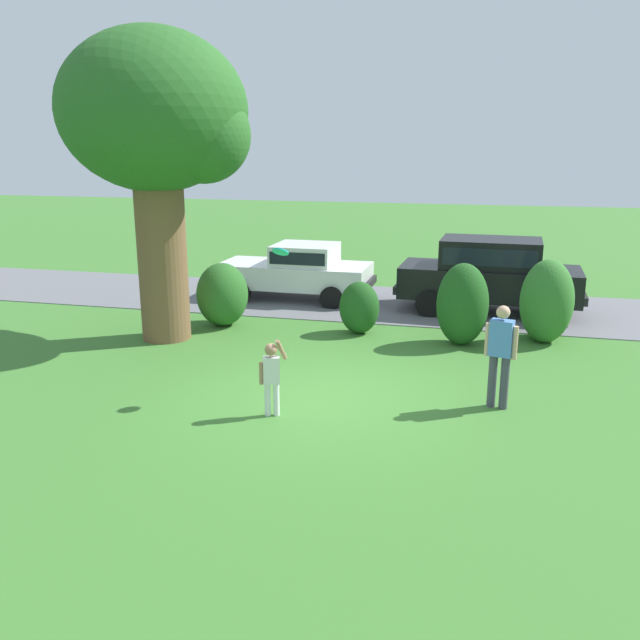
{
  "coord_description": "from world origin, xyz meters",
  "views": [
    {
      "loc": [
        2.55,
        -10.49,
        4.22
      ],
      "look_at": [
        -0.3,
        1.0,
        1.1
      ],
      "focal_mm": 37.3,
      "sensor_mm": 36.0,
      "label": 1
    }
  ],
  "objects": [
    {
      "name": "ground_plane",
      "position": [
        0.0,
        0.0,
        0.0
      ],
      "size": [
        80.0,
        80.0,
        0.0
      ],
      "primitive_type": "plane",
      "color": "#3D752D"
    },
    {
      "name": "child_thrower",
      "position": [
        -0.6,
        -0.99,
        0.72
      ],
      "size": [
        0.4,
        0.35,
        1.29
      ],
      "color": "white",
      "rests_on": "ground"
    },
    {
      "name": "oak_tree_large",
      "position": [
        -4.22,
        2.78,
        4.63
      ],
      "size": [
        4.04,
        3.93,
        6.59
      ],
      "color": "brown",
      "rests_on": "ground"
    },
    {
      "name": "parked_sedan",
      "position": [
        -2.49,
        7.24,
        0.85
      ],
      "size": [
        4.42,
        2.14,
        1.56
      ],
      "color": "white",
      "rests_on": "ground"
    },
    {
      "name": "shrub_centre",
      "position": [
        2.18,
        3.77,
        0.9
      ],
      "size": [
        1.11,
        1.06,
        1.8
      ],
      "color": "#1E511C",
      "rests_on": "ground"
    },
    {
      "name": "shrub_near_tree",
      "position": [
        -3.46,
        4.04,
        0.7
      ],
      "size": [
        1.22,
        1.31,
        1.52
      ],
      "color": "#286023",
      "rests_on": "ground"
    },
    {
      "name": "shrub_centre_right",
      "position": [
        3.96,
        4.44,
        0.82
      ],
      "size": [
        1.14,
        1.28,
        1.85
      ],
      "color": "#33702B",
      "rests_on": "ground"
    },
    {
      "name": "driveway_strip",
      "position": [
        0.0,
        7.15,
        0.01
      ],
      "size": [
        28.0,
        4.4,
        0.02
      ],
      "primitive_type": "cube",
      "color": "slate",
      "rests_on": "ground"
    },
    {
      "name": "parked_suv",
      "position": [
        2.74,
        6.9,
        1.08
      ],
      "size": [
        4.77,
        2.24,
        1.92
      ],
      "color": "black",
      "rests_on": "ground"
    },
    {
      "name": "shrub_centre_left",
      "position": [
        -0.14,
        4.12,
        0.56
      ],
      "size": [
        0.92,
        0.82,
        1.22
      ],
      "color": "#1E511C",
      "rests_on": "ground"
    },
    {
      "name": "adult_onlooker",
      "position": [
        2.92,
        0.23,
        0.98
      ],
      "size": [
        0.52,
        0.3,
        1.74
      ],
      "color": "#3F3F4C",
      "rests_on": "ground"
    },
    {
      "name": "frisbee",
      "position": [
        -0.72,
        -0.03,
        2.51
      ],
      "size": [
        0.29,
        0.25,
        0.19
      ],
      "color": "#1EB7B2"
    }
  ]
}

